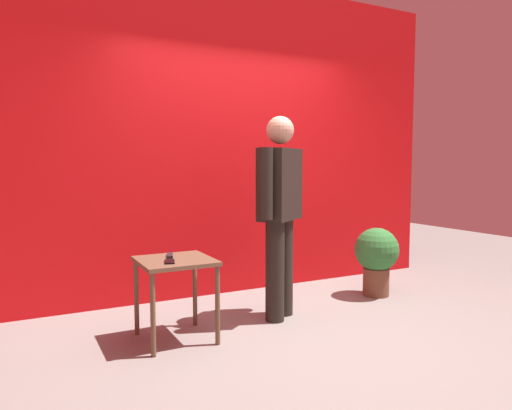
{
  "coord_description": "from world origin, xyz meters",
  "views": [
    {
      "loc": [
        -2.08,
        -3.0,
        1.31
      ],
      "look_at": [
        -0.23,
        0.55,
        0.97
      ],
      "focal_mm": 33.07,
      "sensor_mm": 36.0,
      "label": 1
    }
  ],
  "objects_px": {
    "cell_phone": "(170,262)",
    "tv_remote": "(170,255)",
    "potted_plant": "(377,256)",
    "side_table": "(175,272)",
    "standing_person": "(280,206)"
  },
  "relations": [
    {
      "from": "cell_phone",
      "to": "tv_remote",
      "type": "height_order",
      "value": "tv_remote"
    },
    {
      "from": "tv_remote",
      "to": "potted_plant",
      "type": "relative_size",
      "value": 0.25
    },
    {
      "from": "side_table",
      "to": "tv_remote",
      "type": "relative_size",
      "value": 3.62
    },
    {
      "from": "side_table",
      "to": "tv_remote",
      "type": "xyz_separation_m",
      "value": [
        -0.01,
        0.1,
        0.11
      ]
    },
    {
      "from": "cell_phone",
      "to": "tv_remote",
      "type": "distance_m",
      "value": 0.21
    },
    {
      "from": "side_table",
      "to": "potted_plant",
      "type": "bearing_deg",
      "value": 6.29
    },
    {
      "from": "side_table",
      "to": "tv_remote",
      "type": "height_order",
      "value": "tv_remote"
    },
    {
      "from": "cell_phone",
      "to": "tv_remote",
      "type": "xyz_separation_m",
      "value": [
        0.06,
        0.2,
        0.01
      ]
    },
    {
      "from": "tv_remote",
      "to": "potted_plant",
      "type": "height_order",
      "value": "potted_plant"
    },
    {
      "from": "potted_plant",
      "to": "tv_remote",
      "type": "bearing_deg",
      "value": -176.42
    },
    {
      "from": "cell_phone",
      "to": "potted_plant",
      "type": "bearing_deg",
      "value": 24.77
    },
    {
      "from": "standing_person",
      "to": "side_table",
      "type": "bearing_deg",
      "value": -174.56
    },
    {
      "from": "tv_remote",
      "to": "potted_plant",
      "type": "xyz_separation_m",
      "value": [
        2.18,
        0.14,
        -0.22
      ]
    },
    {
      "from": "side_table",
      "to": "cell_phone",
      "type": "relative_size",
      "value": 4.28
    },
    {
      "from": "tv_remote",
      "to": "potted_plant",
      "type": "distance_m",
      "value": 2.19
    }
  ]
}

